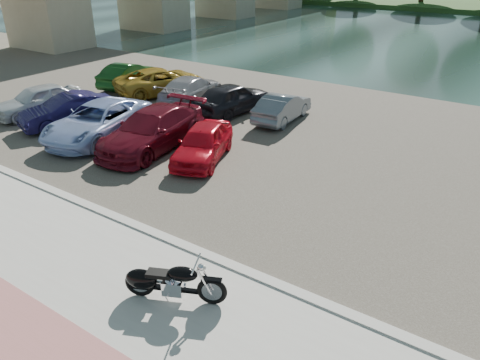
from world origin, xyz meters
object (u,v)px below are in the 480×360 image
at_px(motorcycle, 166,281).
at_px(car_2, 98,121).
at_px(car_0, 38,100).
at_px(car_1, 69,110).

distance_m(motorcycle, car_2, 11.03).
height_order(car_0, car_1, car_0).
relative_size(car_1, car_2, 0.79).
xyz_separation_m(motorcycle, car_1, (-11.57, 6.33, 0.17)).
xyz_separation_m(car_0, car_1, (2.50, -0.16, -0.02)).
distance_m(motorcycle, car_0, 15.49).
relative_size(motorcycle, car_1, 0.52).
height_order(motorcycle, car_0, car_0).
bearing_deg(car_2, motorcycle, -43.40).
bearing_deg(car_1, car_2, 10.46).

